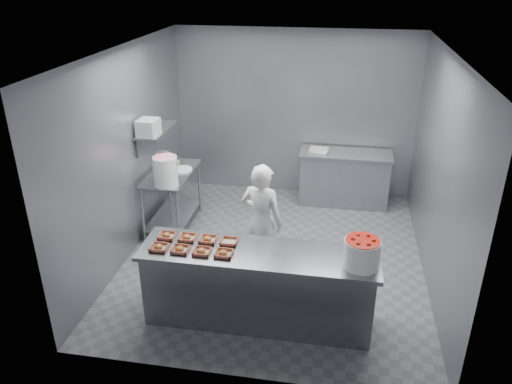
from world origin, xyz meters
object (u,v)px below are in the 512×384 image
tray_2 (202,251)px  glaze_bucket (166,171)px  tray_0 (159,247)px  worker (262,222)px  tray_1 (180,249)px  tray_4 (167,235)px  prep_table (172,192)px  tray_5 (187,237)px  strawberry_tub (362,252)px  tray_6 (208,239)px  service_counter (258,286)px  tray_7 (229,241)px  back_counter (344,178)px  appliance (148,127)px  tray_3 (224,253)px

tray_2 → glaze_bucket: bearing=120.4°
tray_0 → worker: worker is taller
tray_1 → tray_2: 0.24m
tray_1 → worker: worker is taller
tray_1 → tray_4: same height
prep_table → tray_5: tray_5 is taller
prep_table → worker: worker is taller
strawberry_tub → worker: bearing=140.0°
tray_4 → tray_5: 0.24m
tray_6 → strawberry_tub: strawberry_tub is taller
service_counter → strawberry_tub: size_ratio=6.98×
tray_7 → strawberry_tub: (1.43, -0.21, 0.14)m
prep_table → tray_1: 2.26m
back_counter → tray_7: size_ratio=8.01×
glaze_bucket → tray_0: bearing=-73.6°
tray_7 → worker: (0.24, 0.79, -0.15)m
tray_2 → prep_table: bearing=116.9°
tray_5 → appliance: 1.99m
prep_table → tray_7: bearing=-54.5°
tray_4 → appliance: appliance is taller
tray_5 → tray_6: bearing=0.0°
tray_4 → tray_7: bearing=0.0°
service_counter → prep_table: 2.56m
tray_6 → tray_5: bearing=180.0°
tray_0 → strawberry_tub: bearing=1.1°
service_counter → strawberry_tub: bearing=-4.6°
tray_3 → tray_0: bearing=180.0°
back_counter → tray_0: bearing=-120.3°
tray_0 → tray_2: size_ratio=1.00×
worker → appliance: 2.08m
strawberry_tub → glaze_bucket: bearing=148.8°
tray_0 → glaze_bucket: bearing=106.4°
tray_7 → glaze_bucket: glaze_bucket is taller
worker → strawberry_tub: 1.59m
back_counter → tray_3: 3.63m
prep_table → back_counter: same height
service_counter → glaze_bucket: glaze_bucket is taller
tray_3 → tray_7: (0.00, 0.26, -0.00)m
worker → strawberry_tub: size_ratio=4.15×
tray_3 → tray_6: 0.35m
tray_7 → strawberry_tub: 1.46m
tray_3 → tray_7: bearing=89.3°
back_counter → glaze_bucket: (-2.46, -1.74, 0.67)m
tray_3 → tray_5: (-0.48, 0.26, 0.00)m
strawberry_tub → glaze_bucket: size_ratio=0.73×
back_counter → glaze_bucket: glaze_bucket is taller
prep_table → strawberry_tub: strawberry_tub is taller
service_counter → tray_1: tray_1 is taller
back_counter → appliance: (-2.72, -1.57, 1.22)m
prep_table → tray_1: (0.81, -2.08, 0.33)m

